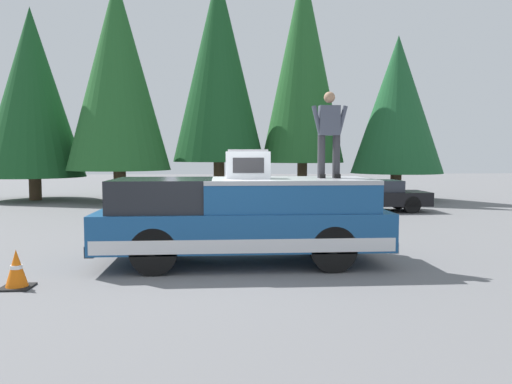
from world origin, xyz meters
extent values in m
plane|color=slate|center=(0.00, 0.00, 0.00)|extent=(90.00, 90.00, 0.00)
cube|color=navy|center=(0.28, -0.47, 0.70)|extent=(2.00, 5.50, 0.70)
cube|color=silver|center=(0.28, -0.47, 0.51)|extent=(2.01, 5.39, 0.24)
cube|color=black|center=(0.28, 1.05, 1.35)|extent=(1.84, 1.87, 0.60)
cube|color=navy|center=(0.28, -1.35, 1.31)|extent=(1.92, 3.19, 0.52)
cube|color=#A8AAAF|center=(0.28, -1.35, 1.61)|extent=(1.94, 3.19, 0.08)
cube|color=#232326|center=(0.28, 2.22, 0.43)|extent=(1.96, 0.16, 0.20)
cube|color=#B2B5BA|center=(0.28, -3.16, 0.43)|extent=(1.96, 0.16, 0.20)
cylinder|color=black|center=(-0.57, 1.13, 0.42)|extent=(0.30, 0.84, 0.84)
cylinder|color=black|center=(1.13, 1.13, 0.42)|extent=(0.30, 0.84, 0.84)
cylinder|color=black|center=(-0.57, -2.06, 0.42)|extent=(0.30, 0.84, 0.84)
cylinder|color=black|center=(1.13, -2.06, 0.42)|extent=(0.30, 0.84, 0.84)
cube|color=silver|center=(0.37, -0.57, 1.91)|extent=(0.64, 0.84, 0.52)
cube|color=#2D2D30|center=(0.05, -0.57, 1.91)|extent=(0.01, 0.59, 0.29)
cube|color=#99999E|center=(0.37, -0.57, 2.19)|extent=(0.58, 0.76, 0.04)
cylinder|color=#333338|center=(0.42, -2.33, 2.07)|extent=(0.15, 0.15, 0.84)
cube|color=black|center=(0.38, -2.33, 1.69)|extent=(0.26, 0.11, 0.08)
cylinder|color=#333338|center=(0.42, -2.03, 2.07)|extent=(0.15, 0.15, 0.84)
cube|color=black|center=(0.38, -2.03, 1.69)|extent=(0.26, 0.11, 0.08)
cube|color=#474C5B|center=(0.42, -2.18, 2.78)|extent=(0.24, 0.40, 0.58)
sphere|color=#A37A5B|center=(0.42, -2.18, 3.23)|extent=(0.22, 0.22, 0.22)
cylinder|color=#474C5B|center=(0.39, -2.43, 2.78)|extent=(0.09, 0.23, 0.58)
cylinder|color=#474C5B|center=(0.39, -1.94, 2.78)|extent=(0.09, 0.23, 0.58)
cube|color=black|center=(8.85, -5.66, 0.49)|extent=(1.64, 4.10, 0.50)
cube|color=#282D38|center=(8.85, -5.76, 0.95)|extent=(1.31, 1.89, 0.42)
cylinder|color=black|center=(8.13, -4.38, 0.31)|extent=(0.20, 0.62, 0.62)
cylinder|color=black|center=(9.57, -4.38, 0.31)|extent=(0.20, 0.62, 0.62)
cylinder|color=black|center=(8.13, -6.93, 0.31)|extent=(0.20, 0.62, 0.62)
cylinder|color=black|center=(9.57, -6.93, 0.31)|extent=(0.20, 0.62, 0.62)
cube|color=black|center=(-1.32, 3.18, 0.01)|extent=(0.47, 0.47, 0.03)
cone|color=orange|center=(-1.32, 3.18, 0.31)|extent=(0.36, 0.36, 0.62)
cylinder|color=white|center=(-1.32, 3.18, 0.34)|extent=(0.19, 0.19, 0.06)
cylinder|color=#4C3826|center=(13.29, -8.17, 0.63)|extent=(0.50, 0.50, 1.26)
cone|color=#1E562D|center=(13.29, -8.17, 4.39)|extent=(4.18, 4.18, 6.27)
cylinder|color=#4C3826|center=(14.55, -3.98, 0.87)|extent=(0.47, 0.47, 1.73)
cone|color=#235B28|center=(14.55, -3.98, 6.44)|extent=(3.94, 3.94, 9.41)
cylinder|color=#4C3826|center=(14.38, 0.02, 0.89)|extent=(0.51, 0.51, 1.78)
cone|color=#194C23|center=(14.38, 0.02, 6.23)|extent=(4.29, 4.29, 8.89)
cylinder|color=#4C3826|center=(13.43, 4.46, 0.71)|extent=(0.55, 0.55, 1.42)
cone|color=#235B28|center=(13.43, 4.46, 5.67)|extent=(4.56, 4.56, 8.49)
cylinder|color=#4C3826|center=(14.53, 8.56, 0.54)|extent=(0.55, 0.55, 1.08)
cone|color=#194C23|center=(14.53, 8.56, 4.95)|extent=(4.58, 4.58, 7.74)
camera|label=1|loc=(-9.35, -0.04, 2.11)|focal=35.10mm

